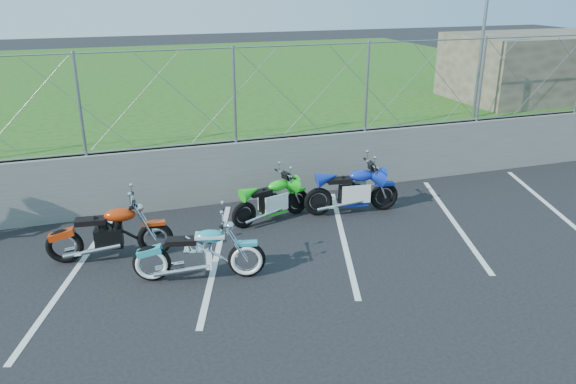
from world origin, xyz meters
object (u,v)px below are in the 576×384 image
object	(u,v)px
sportbike_green	(272,201)
sportbike_blue	(353,192)
naked_orange	(112,234)
cruiser_turquoise	(201,255)

from	to	relation	value
sportbike_green	sportbike_blue	xyz separation A→B (m)	(1.69, -0.15, 0.05)
naked_orange	sportbike_blue	world-z (taller)	naked_orange
cruiser_turquoise	sportbike_blue	distance (m)	3.87
cruiser_turquoise	sportbike_blue	size ratio (longest dim) A/B	1.03
cruiser_turquoise	naked_orange	bearing A→B (deg)	151.56
sportbike_green	sportbike_blue	bearing A→B (deg)	-21.26
cruiser_turquoise	sportbike_green	distance (m)	2.59
naked_orange	sportbike_blue	size ratio (longest dim) A/B	1.05
naked_orange	cruiser_turquoise	bearing A→B (deg)	-35.25
sportbike_blue	naked_orange	bearing A→B (deg)	-166.66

